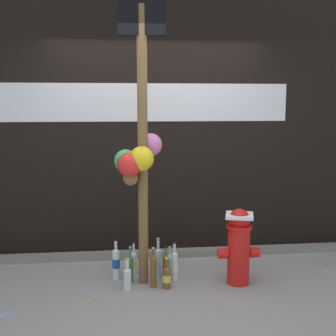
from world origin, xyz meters
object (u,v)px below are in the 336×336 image
bottle_5 (130,268)px  bottle_3 (170,263)px  memorial_post (139,137)px  bottle_7 (174,265)px  bottle_8 (158,261)px  fire_hydrant (239,245)px  bottle_0 (167,277)px  bottle_2 (134,262)px  bottle_4 (127,277)px  bottle_10 (166,267)px  bottle_6 (116,263)px  bottle_1 (153,270)px  bottle_9 (145,262)px

bottle_5 → bottle_3: bearing=25.3°
memorial_post → bottle_7: 1.35m
bottle_5 → bottle_8: (0.29, 0.11, 0.02)m
fire_hydrant → bottle_7: bearing=166.7°
bottle_7 → bottle_0: bearing=-118.0°
bottle_3 → bottle_2: bearing=176.8°
bottle_4 → bottle_8: bearing=41.5°
bottle_7 → bottle_10: bottle_7 is taller
bottle_4 → bottle_6: bottle_6 is taller
bottle_7 → bottle_4: bearing=-159.1°
bottle_1 → bottle_2: bearing=115.7°
bottle_10 → bottle_7: bearing=6.4°
bottle_0 → bottle_2: bottle_2 is taller
memorial_post → bottle_6: bearing=148.9°
bottle_7 → bottle_9: bottle_7 is taller
fire_hydrant → bottle_10: bearing=169.1°
fire_hydrant → bottle_6: (-1.20, 0.25, -0.23)m
bottle_2 → bottle_8: bottle_8 is taller
memorial_post → bottle_3: size_ratio=9.54×
fire_hydrant → bottle_3: bearing=152.2°
bottle_2 → fire_hydrant: bearing=-19.5°
bottle_0 → bottle_4: bearing=179.4°
bottle_1 → bottle_9: bottle_1 is taller
fire_hydrant → bottle_3: size_ratio=2.63×
bottle_1 → bottle_7: bottle_1 is taller
bottle_1 → bottle_6: (-0.36, 0.25, 0.00)m
bottle_6 → bottle_7: bearing=-9.6°
bottle_5 → bottle_7: size_ratio=0.93×
bottle_0 → bottle_7: 0.21m
bottle_3 → bottle_6: bottle_6 is taller
bottle_0 → bottle_9: 0.44m
bottle_5 → bottle_0: bearing=-27.8°
bottle_2 → bottle_9: (0.12, -0.01, -0.01)m
bottle_2 → bottle_3: (0.38, -0.02, -0.01)m
bottle_2 → bottle_10: (0.31, -0.22, 0.02)m
bottle_2 → bottle_9: bottle_2 is taller
memorial_post → bottle_4: 1.35m
fire_hydrant → bottle_7: (-0.62, 0.15, -0.24)m
bottle_0 → bottle_6: bearing=149.6°
bottle_1 → bottle_10: size_ratio=1.09×
bottle_3 → bottle_4: 0.59m
bottle_3 → bottle_4: bottle_4 is taller
bottle_5 → bottle_10: bottle_5 is taller
bottle_2 → bottle_5: 0.22m
bottle_1 → bottle_7: (0.23, 0.15, -0.01)m
bottle_0 → bottle_10: size_ratio=0.84×
bottle_0 → bottle_6: (-0.49, 0.29, 0.05)m
fire_hydrant → bottle_6: fire_hydrant is taller
bottle_1 → bottle_5: (-0.22, 0.15, -0.02)m
bottle_8 → bottle_9: bearing=140.2°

